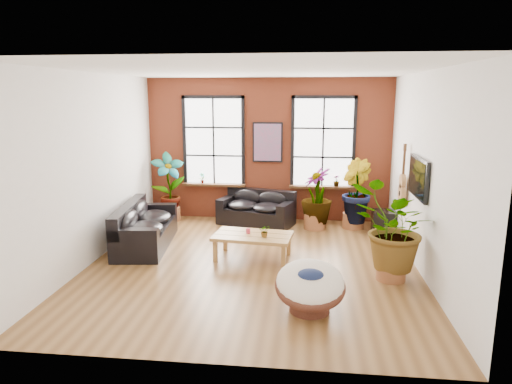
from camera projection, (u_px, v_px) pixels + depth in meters
The scene contains 19 objects.
room at pixel (253, 170), 8.27m from camera, with size 6.04×6.54×3.54m.
sofa_back at pixel (257, 209), 11.09m from camera, with size 1.95×1.35×0.81m.
sofa_left at pixel (143, 227), 9.46m from camera, with size 1.17×2.31×0.88m.
coffee_table at pixel (253, 237), 8.74m from camera, with size 1.55×0.99×0.57m.
papasan_chair at pixel (310, 285), 6.58m from camera, with size 1.06×1.08×0.77m.
poster at pixel (268, 142), 11.18m from camera, with size 0.74×0.06×0.98m.
tv_wall_unit at pixel (413, 180), 8.43m from camera, with size 0.13×1.86×1.20m.
media_box at pixel (386, 222), 10.41m from camera, with size 0.63×0.53×0.51m.
pot_back_left at pixel (171, 214), 11.42m from camera, with size 0.51×0.51×0.35m.
pot_back_right at pixel (353, 221), 10.77m from camera, with size 0.56×0.56×0.36m.
pot_right_wall at pixel (391, 269), 7.76m from camera, with size 0.56×0.56×0.36m.
pot_mid at pixel (315, 221), 10.72m from camera, with size 0.57×0.57×0.36m.
floor_plant_back_left at pixel (169, 184), 11.27m from camera, with size 0.82×0.56×1.56m, color #3C6D1D.
floor_plant_back_right at pixel (355, 191), 10.64m from camera, with size 0.82×0.66×1.49m, color #3C6D1D.
floor_plant_right_wall at pixel (394, 229), 7.61m from camera, with size 1.33×1.16×1.48m, color #3C6D1D.
floor_plant_mid at pixel (317, 196), 10.62m from camera, with size 0.73×0.73×1.30m, color #3C6D1D.
table_plant at pixel (265, 231), 8.55m from camera, with size 0.21×0.18×0.23m, color #3C6D1D.
sill_plant_left at pixel (202, 178), 11.50m from camera, with size 0.14×0.10×0.27m, color #3C6D1D.
sill_plant_right at pixel (336, 181), 11.13m from camera, with size 0.15×0.15×0.27m, color #3C6D1D.
Camera 1 is at (0.95, -7.97, 3.09)m, focal length 32.00 mm.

